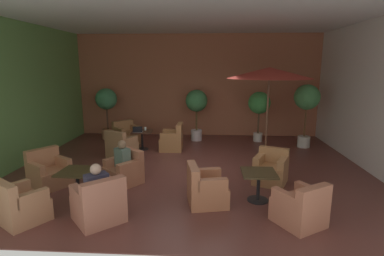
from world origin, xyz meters
name	(u,v)px	position (x,y,z in m)	size (l,w,h in m)	color
ground_plane	(191,167)	(0.00, 0.00, -0.01)	(9.57, 8.07, 0.02)	brown
wall_back_brick	(197,86)	(0.00, 3.99, 1.98)	(9.57, 0.08, 3.97)	#A75F43
wall_left_accent	(19,95)	(-4.75, 0.00, 1.98)	(0.08, 8.07, 3.97)	#63984E
wall_right_plain	(375,97)	(4.75, 0.00, 1.98)	(0.08, 8.07, 3.97)	silver
ceiling_slab	(191,16)	(0.00, 0.00, 4.00)	(9.57, 8.07, 0.06)	silver
cafe_table_front_left	(142,136)	(-1.75, 1.69, 0.47)	(0.73, 0.73, 0.63)	black
armchair_front_left_north	(173,140)	(-0.72, 1.70, 0.32)	(0.73, 0.81, 0.88)	#AA7042
armchair_front_left_east	(127,135)	(-2.48, 2.40, 0.30)	(1.07, 1.07, 0.81)	#AA7447
armchair_front_left_south	(121,147)	(-2.19, 0.77, 0.32)	(0.96, 0.97, 0.85)	#A67650
cafe_table_front_right	(259,180)	(1.53, -2.07, 0.46)	(0.70, 0.70, 0.63)	black
armchair_front_right_north	(205,189)	(0.43, -2.29, 0.31)	(0.88, 0.88, 0.83)	#AE6745
armchair_front_right_east	(300,208)	(2.11, -3.01, 0.31)	(1.00, 1.02, 0.80)	#B56B50
armchair_front_right_south	(271,170)	(1.98, -1.06, 0.32)	(0.95, 0.95, 0.82)	#AE7548
cafe_table_mid_center	(77,177)	(-2.24, -2.21, 0.50)	(0.75, 0.75, 0.63)	black
armchair_mid_center_north	(125,171)	(-1.51, -1.31, 0.30)	(1.00, 1.01, 0.80)	#B26B4C
armchair_mid_center_east	(49,173)	(-3.22, -1.56, 0.32)	(1.05, 1.05, 0.87)	#AF704C
armchair_mid_center_south	(20,206)	(-2.89, -3.19, 0.30)	(1.08, 1.05, 0.83)	#AE7551
armchair_mid_center_west	(99,204)	(-1.47, -3.10, 0.32)	(1.11, 1.11, 0.86)	#B16A53
patio_umbrella_tall_red	(269,73)	(2.27, 1.27, 2.54)	(2.56, 2.56, 2.72)	#2D2D2D
potted_tree_left_corner	(259,105)	(2.30, 3.03, 1.35)	(0.80, 0.80, 1.84)	beige
potted_tree_mid_left	(197,105)	(0.01, 3.04, 1.35)	(0.81, 0.81, 1.90)	silver
potted_tree_mid_right	(106,104)	(-3.39, 3.09, 1.34)	(0.80, 0.80, 1.93)	#AA694A
potted_tree_right_corner	(307,102)	(3.75, 2.30, 1.57)	(0.85, 0.85, 2.15)	silver
patron_blue_shirt	(122,155)	(-1.53, -1.34, 0.71)	(0.41, 0.40, 0.65)	#566C5F
patron_by_window	(97,183)	(-1.50, -3.06, 0.71)	(0.45, 0.44, 0.64)	#312E43
iced_drink_cup	(145,129)	(-1.66, 1.81, 0.68)	(0.08, 0.08, 0.11)	white
open_laptop	(138,131)	(-1.84, 1.52, 0.68)	(0.32, 0.24, 0.20)	#9EA0A5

